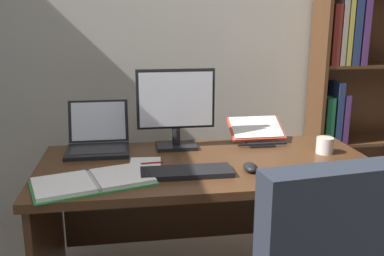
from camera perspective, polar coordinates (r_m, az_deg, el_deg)
wall_back at (r=3.07m, az=0.17°, el=12.08°), size 4.69×0.12×2.64m
desk at (r=2.28m, az=1.69°, el=-8.77°), size 1.67×0.78×0.76m
bookshelf at (r=3.27m, az=21.24°, el=6.86°), size 0.83×0.27×2.25m
monitor at (r=2.31m, az=-2.17°, el=2.49°), size 0.42×0.16×0.43m
laptop at (r=2.35m, az=-12.47°, el=-1.67°), size 0.33×0.33×0.25m
keyboard at (r=1.96m, az=-0.72°, el=-5.94°), size 0.42×0.15×0.02m
computer_mouse at (r=2.01m, az=7.81°, el=-5.23°), size 0.06×0.10×0.04m
reading_stand_with_book at (r=2.49m, az=8.65°, el=-0.35°), size 0.31×0.25×0.13m
open_binder at (r=1.90m, az=-13.08°, el=-6.95°), size 0.57×0.40×0.02m
notepad at (r=2.08m, az=-6.30°, el=-4.95°), size 0.17×0.22×0.01m
pen at (r=2.08m, az=-5.75°, el=-4.69°), size 0.14×0.02×0.01m
coffee_mug at (r=2.36m, az=17.35°, el=-2.24°), size 0.09×0.09×0.09m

